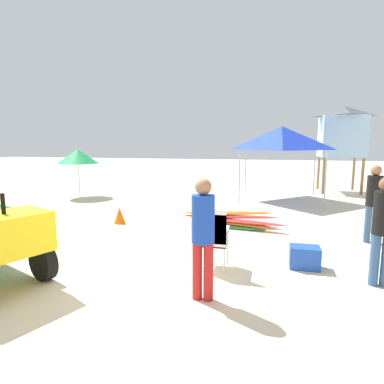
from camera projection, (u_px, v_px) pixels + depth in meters
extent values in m
plane|color=beige|center=(158.00, 273.00, 5.53)|extent=(80.00, 80.00, 0.00)
cube|color=yellow|center=(6.00, 234.00, 4.66)|extent=(1.16, 1.32, 0.60)
cylinder|color=black|center=(3.00, 204.00, 4.59)|extent=(0.08, 0.08, 0.30)
cylinder|color=black|center=(43.00, 262.00, 5.21)|extent=(0.62, 0.40, 0.60)
cube|color=white|center=(214.00, 244.00, 5.71)|extent=(0.48, 0.48, 0.04)
cube|color=white|center=(212.00, 236.00, 5.47)|extent=(0.48, 0.04, 0.40)
cube|color=white|center=(214.00, 239.00, 5.70)|extent=(0.48, 0.48, 0.04)
cube|color=white|center=(212.00, 231.00, 5.46)|extent=(0.48, 0.04, 0.40)
cube|color=white|center=(214.00, 234.00, 5.68)|extent=(0.48, 0.48, 0.04)
cube|color=white|center=(212.00, 226.00, 5.44)|extent=(0.48, 0.04, 0.40)
cube|color=white|center=(214.00, 229.00, 5.67)|extent=(0.48, 0.48, 0.04)
cube|color=white|center=(212.00, 221.00, 5.43)|extent=(0.48, 0.04, 0.40)
cylinder|color=white|center=(227.00, 253.00, 5.90)|extent=(0.04, 0.04, 0.42)
cylinder|color=white|center=(205.00, 251.00, 6.00)|extent=(0.04, 0.04, 0.42)
cylinder|color=white|center=(224.00, 261.00, 5.49)|extent=(0.04, 0.04, 0.42)
cylinder|color=white|center=(200.00, 259.00, 5.59)|extent=(0.04, 0.04, 0.42)
ellipsoid|color=green|center=(229.00, 226.00, 8.48)|extent=(1.94, 0.57, 0.08)
ellipsoid|color=orange|center=(235.00, 223.00, 8.48)|extent=(1.98, 0.70, 0.08)
ellipsoid|color=red|center=(235.00, 221.00, 8.42)|extent=(2.61, 0.73, 0.08)
ellipsoid|color=red|center=(230.00, 217.00, 8.54)|extent=(2.47, 0.58, 0.08)
ellipsoid|color=orange|center=(228.00, 213.00, 8.63)|extent=(2.37, 0.81, 0.08)
cylinder|color=#33598C|center=(375.00, 260.00, 4.99)|extent=(0.14, 0.14, 0.83)
cylinder|color=#33598C|center=(368.00, 224.00, 7.18)|extent=(0.14, 0.14, 0.84)
cylinder|color=#33598C|center=(376.00, 224.00, 7.14)|extent=(0.14, 0.14, 0.84)
cylinder|color=black|center=(374.00, 191.00, 7.05)|extent=(0.32, 0.32, 0.67)
sphere|color=#9E6B47|center=(376.00, 170.00, 6.98)|extent=(0.23, 0.23, 0.23)
cylinder|color=red|center=(197.00, 271.00, 4.55)|extent=(0.14, 0.14, 0.84)
cylinder|color=red|center=(208.00, 272.00, 4.51)|extent=(0.14, 0.14, 0.84)
cylinder|color=#193FB2|center=(203.00, 219.00, 4.42)|extent=(0.32, 0.32, 0.67)
sphere|color=#9E6B47|center=(203.00, 187.00, 4.35)|extent=(0.23, 0.23, 0.23)
cylinder|color=#B2B2B7|center=(239.00, 178.00, 11.52)|extent=(0.05, 0.05, 1.97)
cylinder|color=#B2B2B7|center=(325.00, 180.00, 10.85)|extent=(0.05, 0.05, 1.97)
cylinder|color=#B2B2B7|center=(246.00, 171.00, 14.30)|extent=(0.05, 0.05, 1.97)
cylinder|color=#B2B2B7|center=(314.00, 173.00, 13.62)|extent=(0.05, 0.05, 1.97)
pyramid|color=#1938BF|center=(282.00, 138.00, 12.36)|extent=(2.89, 2.89, 0.89)
cylinder|color=olive|center=(323.00, 176.00, 14.10)|extent=(0.12, 0.12, 1.60)
cylinder|color=olive|center=(362.00, 177.00, 13.73)|extent=(0.12, 0.12, 1.60)
cylinder|color=olive|center=(318.00, 173.00, 15.60)|extent=(0.12, 0.12, 1.60)
cylinder|color=olive|center=(353.00, 173.00, 15.23)|extent=(0.12, 0.12, 1.60)
cube|color=#A7CDEC|center=(342.00, 137.00, 14.41)|extent=(1.80, 1.80, 1.80)
pyramid|color=#4C5156|center=(343.00, 111.00, 14.24)|extent=(1.98, 1.98, 0.45)
cylinder|color=beige|center=(79.00, 173.00, 13.32)|extent=(0.04, 0.04, 1.97)
cone|color=#19994C|center=(78.00, 156.00, 13.22)|extent=(1.67, 1.67, 0.58)
cone|color=orange|center=(120.00, 215.00, 8.93)|extent=(0.32, 0.32, 0.46)
cube|color=blue|center=(305.00, 257.00, 5.73)|extent=(0.52, 0.37, 0.39)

